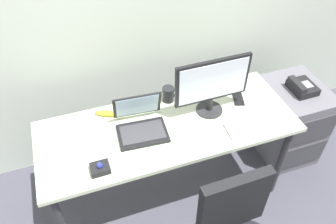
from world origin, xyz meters
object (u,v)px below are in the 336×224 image
(desk_phone, at_px, (302,87))
(paper_notepad, at_px, (78,136))
(file_cabinet, at_px, (289,121))
(trackball_mouse, at_px, (100,168))
(cell_phone, at_px, (238,99))
(laptop, at_px, (141,123))
(banana, at_px, (108,113))
(coffee_mug, at_px, (169,94))
(monitor_main, at_px, (212,84))
(keyboard, at_px, (257,125))

(desk_phone, xyz_separation_m, paper_notepad, (-1.66, 0.02, 0.03))
(file_cabinet, height_order, trackball_mouse, trackball_mouse)
(desk_phone, bearing_deg, cell_phone, 179.03)
(trackball_mouse, xyz_separation_m, paper_notepad, (-0.08, 0.31, -0.02))
(laptop, relative_size, banana, 1.74)
(desk_phone, xyz_separation_m, coffee_mug, (-1.00, 0.16, 0.08))
(file_cabinet, bearing_deg, monitor_main, -176.53)
(monitor_main, height_order, cell_phone, monitor_main)
(keyboard, bearing_deg, file_cabinet, 27.54)
(file_cabinet, relative_size, cell_phone, 4.84)
(desk_phone, height_order, trackball_mouse, trackball_mouse)
(file_cabinet, xyz_separation_m, cell_phone, (-0.54, -0.01, 0.41))
(laptop, bearing_deg, paper_notepad, 170.76)
(cell_phone, xyz_separation_m, banana, (-0.90, 0.14, 0.02))
(coffee_mug, xyz_separation_m, banana, (-0.43, -0.02, -0.04))
(desk_phone, height_order, paper_notepad, desk_phone)
(monitor_main, relative_size, paper_notepad, 2.42)
(laptop, height_order, trackball_mouse, laptop)
(laptop, bearing_deg, monitor_main, 1.42)
(coffee_mug, bearing_deg, desk_phone, -9.22)
(desk_phone, relative_size, keyboard, 0.48)
(monitor_main, bearing_deg, paper_notepad, 176.63)
(banana, bearing_deg, monitor_main, -15.15)
(monitor_main, xyz_separation_m, laptop, (-0.49, -0.01, -0.18))
(desk_phone, xyz_separation_m, cell_phone, (-0.54, 0.01, 0.03))
(keyboard, relative_size, coffee_mug, 3.81)
(coffee_mug, distance_m, cell_phone, 0.49)
(monitor_main, height_order, banana, monitor_main)
(coffee_mug, height_order, banana, coffee_mug)
(paper_notepad, bearing_deg, monitor_main, -3.37)
(paper_notepad, xyz_separation_m, banana, (0.22, 0.13, 0.01))
(desk_phone, xyz_separation_m, trackball_mouse, (-1.57, -0.29, 0.05))
(file_cabinet, relative_size, desk_phone, 3.44)
(laptop, distance_m, paper_notepad, 0.40)
(keyboard, xyz_separation_m, paper_notepad, (-1.11, 0.30, -0.01))
(desk_phone, distance_m, coffee_mug, 1.02)
(keyboard, height_order, paper_notepad, keyboard)
(file_cabinet, height_order, banana, banana)
(cell_phone, distance_m, banana, 0.91)
(laptop, xyz_separation_m, coffee_mug, (0.26, 0.21, 0.00))
(coffee_mug, xyz_separation_m, paper_notepad, (-0.65, -0.14, -0.05))
(trackball_mouse, distance_m, coffee_mug, 0.73)
(keyboard, xyz_separation_m, trackball_mouse, (-1.02, -0.01, 0.01))
(desk_phone, relative_size, coffee_mug, 1.82)
(file_cabinet, xyz_separation_m, keyboard, (-0.56, -0.29, 0.42))
(desk_phone, bearing_deg, file_cabinet, 63.22)
(file_cabinet, height_order, monitor_main, monitor_main)
(paper_notepad, distance_m, banana, 0.26)
(paper_notepad, bearing_deg, laptop, -9.24)
(trackball_mouse, bearing_deg, monitor_main, 17.69)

